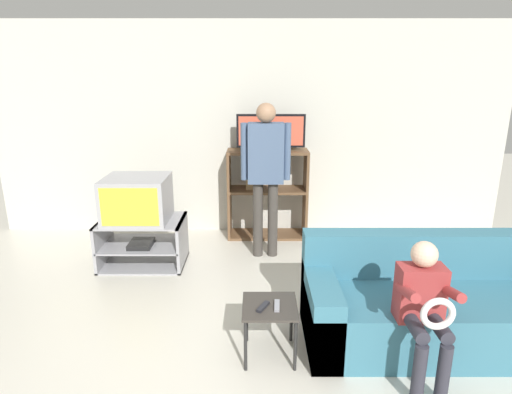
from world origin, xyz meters
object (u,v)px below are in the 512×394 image
Objects in this scene: remote_control_white at (276,306)px; snack_table at (268,313)px; media_shelf at (266,193)px; tv_stand at (141,243)px; person_standing_adult at (264,166)px; television_flat at (269,134)px; person_seated_child at (422,304)px; remote_control_black at (262,307)px; couch at (431,306)px; television_main at (135,199)px.

snack_table is at bearing 159.38° from remote_control_white.
media_shelf is 2.40m from snack_table.
media_shelf is (1.35, 0.83, 0.32)m from tv_stand.
snack_table is at bearing -90.17° from person_standing_adult.
television_flat reaches higher than person_seated_child.
person_standing_adult is at bearing 115.26° from person_seated_child.
snack_table is at bearing 64.19° from remote_control_black.
person_standing_adult is at bearing 115.77° from remote_control_black.
person_standing_adult is (-0.04, 1.81, 0.62)m from remote_control_white.
couch is (1.21, 0.22, -0.14)m from remote_control_white.
television_flat is 2.67m from couch.
television_flat is at bearing 118.58° from couch.
person_seated_child reaches higher than couch.
television_main is 4.50× the size of remote_control_white.
snack_table is at bearing -91.88° from television_flat.
person_seated_child is at bearing -38.28° from television_main.
tv_stand reaches higher than snack_table.
media_shelf is 1.14× the size of person_seated_child.
television_main and person_seated_child have the same top height.
person_seated_child is (0.93, -0.25, 0.16)m from remote_control_white.
television_main reaches higher than tv_stand.
remote_control_black is 1.06m from person_seated_child.
remote_control_black and remote_control_white have the same top height.
couch is 1.15× the size of person_standing_adult.
remote_control_white is (-0.03, -2.39, -0.89)m from television_flat.
person_standing_adult is at bearing 9.86° from television_main.
snack_table is at bearing 164.68° from person_seated_child.
person_standing_adult reaches higher than media_shelf.
snack_table is 2.82× the size of remote_control_white.
tv_stand is at bearing -170.09° from person_standing_adult.
television_main is 2.09m from snack_table.
media_shelf is 7.63× the size of remote_control_white.
couch is (1.26, 0.20, -0.07)m from snack_table.
person_seated_child is at bearing -11.48° from remote_control_white.
television_main is at bearing -172.78° from tv_stand.
snack_table is (-0.04, -2.39, -0.21)m from media_shelf.
remote_control_white is at bearing -88.59° from person_standing_adult.
snack_table is (1.31, -1.56, 0.10)m from tv_stand.
television_main is 1.59× the size of snack_table.
television_flat is at bearing 82.80° from person_standing_adult.
media_shelf reaches higher than snack_table.
tv_stand is at bearing 130.03° from snack_table.
remote_control_white is at bearing -23.97° from snack_table.
remote_control_white is 0.97m from person_seated_child.
couch is at bearing 37.82° from remote_control_black.
couch reaches higher than snack_table.
person_seated_child is (0.90, -2.63, -0.73)m from television_flat.
media_shelf is 7.63× the size of remote_control_black.
remote_control_black is at bearing -168.37° from remote_control_white.
snack_table is 1.92m from person_standing_adult.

